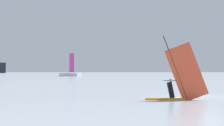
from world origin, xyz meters
TOP-DOWN VIEW (x-y plane):
  - ground_plane at (0.00, 0.00)m, footprint 4000.00×4000.00m
  - windsurfer at (-2.38, -2.82)m, footprint 3.93×0.72m
  - small_sailboat at (-18.97, 106.60)m, footprint 8.96×7.59m

SIDE VIEW (x-z plane):
  - ground_plane at x=0.00m, z-range 0.00..0.00m
  - small_sailboat at x=-18.97m, z-range -4.04..5.81m
  - windsurfer at x=-2.38m, z-range -1.03..3.16m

